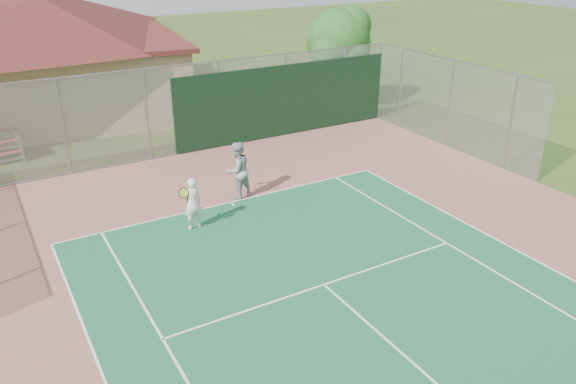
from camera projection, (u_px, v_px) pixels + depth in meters
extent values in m
cylinder|color=gray|center=(63.00, 128.00, 19.63)|extent=(0.08, 0.08, 3.50)
cylinder|color=gray|center=(147.00, 116.00, 21.00)|extent=(0.08, 0.08, 3.50)
cylinder|color=gray|center=(221.00, 105.00, 22.37)|extent=(0.08, 0.08, 3.50)
cylinder|color=gray|center=(286.00, 95.00, 23.74)|extent=(0.08, 0.08, 3.50)
cylinder|color=gray|center=(344.00, 87.00, 25.11)|extent=(0.08, 0.08, 3.50)
cylinder|color=gray|center=(379.00, 82.00, 26.03)|extent=(0.08, 0.08, 3.50)
cylinder|color=gray|center=(169.00, 66.00, 20.74)|extent=(20.00, 0.05, 0.05)
cylinder|color=gray|center=(176.00, 154.00, 22.16)|extent=(20.00, 0.05, 0.05)
cube|color=#999EA0|center=(173.00, 112.00, 21.46)|extent=(20.00, 0.02, 3.50)
cube|color=black|center=(286.00, 100.00, 23.79)|extent=(10.00, 0.04, 3.00)
cylinder|color=gray|center=(400.00, 88.00, 24.85)|extent=(0.08, 0.08, 3.50)
cylinder|color=gray|center=(449.00, 104.00, 22.48)|extent=(0.08, 0.08, 3.50)
cylinder|color=gray|center=(510.00, 123.00, 20.12)|extent=(0.08, 0.08, 3.50)
cube|color=#999EA0|center=(449.00, 104.00, 22.48)|extent=(0.02, 9.00, 3.50)
cube|color=tan|center=(30.00, 82.00, 26.26)|extent=(14.52, 10.66, 3.37)
cube|color=#5D2622|center=(23.00, 44.00, 25.54)|extent=(15.15, 11.29, 0.20)
cube|color=black|center=(104.00, 109.00, 23.93)|extent=(1.01, 0.06, 2.36)
cube|color=#B2B5BA|center=(18.00, 144.00, 21.85)|extent=(0.25, 1.62, 0.99)
cylinder|color=#352413|center=(338.00, 83.00, 27.62)|extent=(0.34, 0.34, 2.62)
sphere|color=#1E561A|center=(339.00, 40.00, 26.77)|extent=(3.00, 3.00, 3.00)
sphere|color=#1E561A|center=(350.00, 46.00, 27.53)|extent=(2.06, 2.06, 2.06)
sphere|color=#1E561A|center=(330.00, 53.00, 26.33)|extent=(1.87, 1.87, 1.87)
sphere|color=#1E561A|center=(352.00, 55.00, 26.42)|extent=(1.68, 1.68, 1.68)
sphere|color=#1E561A|center=(326.00, 43.00, 27.31)|extent=(1.87, 1.87, 1.87)
sphere|color=#1E561A|center=(352.00, 26.00, 26.61)|extent=(1.87, 1.87, 1.87)
imported|color=white|center=(193.00, 204.00, 16.23)|extent=(0.62, 0.44, 1.59)
imported|color=#A1A4A6|center=(238.00, 171.00, 18.13)|extent=(1.07, 0.91, 1.90)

